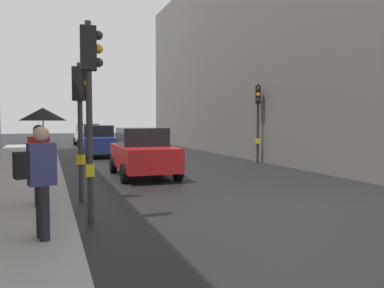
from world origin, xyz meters
The scene contains 11 objects.
ground_plane centered at (0.00, 0.00, 0.00)m, with size 120.00×120.00×0.00m, color black.
sidewalk_kerb centered at (-6.38, 6.00, 0.08)m, with size 3.47×40.00×0.16m, color #A8A5A0.
building_facade_right centered at (10.65, 15.19, 5.97)m, with size 12.00×28.44×11.95m, color slate.
traffic_light_near_right centered at (-4.33, 2.48, 2.38)m, with size 0.44×0.36×3.45m.
traffic_light_mid_street centered at (4.34, 9.06, 2.60)m, with size 0.35×0.45×3.77m.
traffic_light_near_left centered at (-4.32, 0.14, 2.70)m, with size 0.43×0.25×3.92m.
car_red_sedan centered at (-1.89, 6.32, 0.88)m, with size 2.08×4.23×1.76m.
car_white_compact centered at (-2.11, 25.12, 0.88)m, with size 2.14×4.26×1.76m.
car_blue_van centered at (-2.48, 15.19, 0.88)m, with size 2.07×4.23×1.76m.
pedestrian_with_umbrella centered at (-5.23, 1.45, 1.84)m, with size 1.00×1.00×2.14m.
pedestrian_with_grey_backpack centered at (-5.25, -1.22, 1.16)m, with size 0.65×0.41×1.77m.
Camera 1 is at (-5.09, -7.81, 2.02)m, focal length 37.28 mm.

